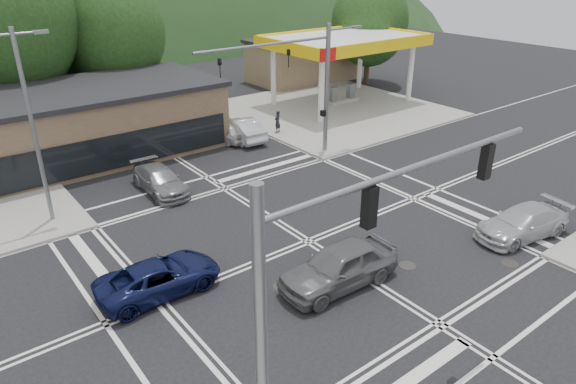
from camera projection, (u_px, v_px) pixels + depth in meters
ground at (308, 242)px, 22.95m from camera, size 120.00×120.00×0.00m
sidewalk_ne at (332, 110)px, 41.98m from camera, size 16.00×16.00×0.15m
gas_station_canopy at (344, 43)px, 41.69m from camera, size 12.32×8.34×5.75m
convenience_store at (303, 61)px, 51.14m from camera, size 10.00×6.00×3.80m
commercial_row at (17, 137)px, 29.86m from camera, size 24.00×8.00×4.00m
tree_n_b at (6, 19)px, 33.54m from camera, size 9.00×9.00×12.98m
tree_n_c at (113, 31)px, 37.96m from camera, size 7.60×7.60×10.87m
tree_n_e at (54, 19)px, 38.89m from camera, size 8.40×8.40×11.98m
tree_ne at (370, 22)px, 48.10m from camera, size 7.20×7.20×9.99m
streetlight_nw at (33, 120)px, 22.59m from camera, size 2.50×0.25×9.00m
signal_mast_ne at (311, 76)px, 30.53m from camera, size 11.65×0.30×8.00m
signal_mast_sw at (327, 281)px, 11.37m from camera, size 9.14×0.28×8.00m
car_blue_west at (159, 277)px, 19.30m from camera, size 4.71×2.22×1.30m
car_grey_center at (339, 266)px, 19.63m from camera, size 5.04×2.20×1.69m
car_silver_east at (523, 222)px, 23.15m from camera, size 4.98×2.70×1.37m
car_queue_a at (241, 129)px, 35.18m from camera, size 1.98×4.76×1.53m
car_queue_b at (227, 130)px, 35.13m from camera, size 1.84×4.11×1.37m
car_northbound at (160, 180)px, 27.52m from camera, size 1.93×4.54×1.31m
pedestrian at (277, 122)px, 36.17m from camera, size 0.65×0.54×1.54m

